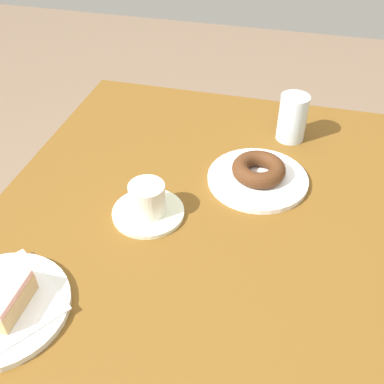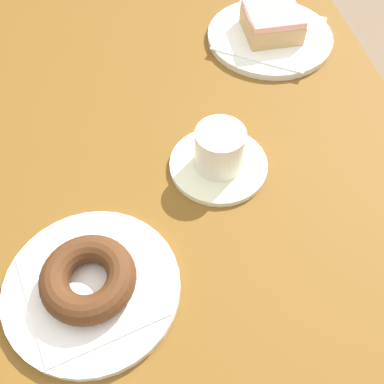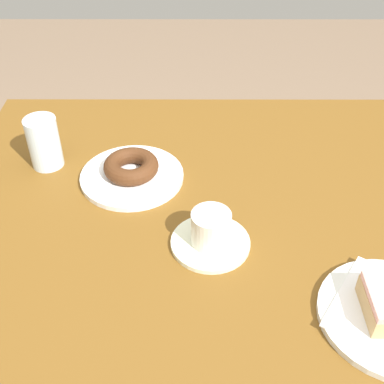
{
  "view_description": "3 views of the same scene",
  "coord_description": "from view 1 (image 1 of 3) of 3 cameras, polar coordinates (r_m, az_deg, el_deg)",
  "views": [
    {
      "loc": [
        -0.61,
        -0.14,
        1.35
      ],
      "look_at": [
        0.04,
        0.03,
        0.79
      ],
      "focal_mm": 43.66,
      "sensor_mm": 36.0,
      "label": 1
    },
    {
      "loc": [
        0.4,
        -0.01,
        1.26
      ],
      "look_at": [
        0.05,
        0.06,
        0.77
      ],
      "focal_mm": 43.67,
      "sensor_mm": 36.0,
      "label": 2
    },
    {
      "loc": [
        0.03,
        0.71,
        1.36
      ],
      "look_at": [
        0.03,
        0.01,
        0.79
      ],
      "focal_mm": 46.5,
      "sensor_mm": 36.0,
      "label": 3
    }
  ],
  "objects": [
    {
      "name": "napkin_chocolate_ring",
      "position": [
        0.97,
        8.05,
        1.92
      ],
      "size": [
        0.17,
        0.17,
        0.0
      ],
      "primitive_type": "cube",
      "rotation": [
        0.0,
        0.0,
        0.24
      ],
      "color": "white",
      "rests_on": "plate_chocolate_ring"
    },
    {
      "name": "donut_chocolate_ring",
      "position": [
        0.96,
        8.15,
        2.78
      ],
      "size": [
        0.11,
        0.11,
        0.03
      ],
      "primitive_type": "torus",
      "color": "#4E2B15",
      "rests_on": "napkin_chocolate_ring"
    },
    {
      "name": "table",
      "position": [
        0.95,
        1.04,
        -8.4
      ],
      "size": [
        1.0,
        0.82,
        0.75
      ],
      "color": "brown",
      "rests_on": "ground_plane"
    },
    {
      "name": "water_glass",
      "position": [
        1.09,
        12.17,
        8.86
      ],
      "size": [
        0.06,
        0.06,
        0.11
      ],
      "primitive_type": "cylinder",
      "color": "silver",
      "rests_on": "table"
    },
    {
      "name": "coffee_cup",
      "position": [
        0.88,
        -5.39,
        -1.27
      ],
      "size": [
        0.14,
        0.14,
        0.07
      ],
      "color": "#EAEECC",
      "rests_on": "table"
    },
    {
      "name": "plate_chocolate_ring",
      "position": [
        0.97,
        8.01,
        1.59
      ],
      "size": [
        0.21,
        0.21,
        0.01
      ],
      "primitive_type": "cylinder",
      "color": "white",
      "rests_on": "table"
    }
  ]
}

